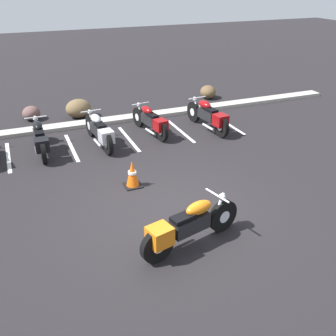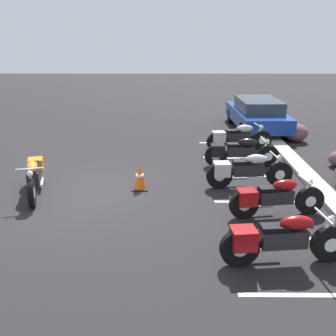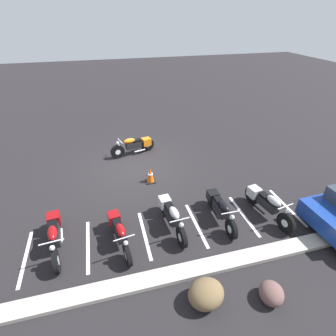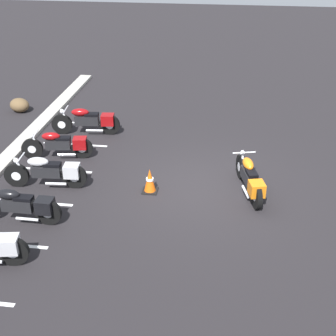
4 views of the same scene
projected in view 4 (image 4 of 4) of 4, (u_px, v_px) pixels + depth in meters
The scene contains 13 objects.
ground at pixel (204, 187), 12.59m from camera, with size 60.00×60.00×0.00m, color black.
motorcycle_orange_featured at pixel (250, 178), 12.06m from camera, with size 2.18×0.85×0.87m.
parked_bike_1 at pixel (20, 205), 10.94m from camera, with size 0.61×2.18×0.86m.
parked_bike_2 at pixel (49, 172), 12.37m from camera, with size 0.62×2.23×0.88m.
parked_bike_3 at pixel (60, 145), 13.89m from camera, with size 0.69×2.11×0.83m.
parked_bike_4 at pixel (89, 121), 15.44m from camera, with size 0.66×2.27×0.89m.
landscape_rock_1 at pixel (20, 105), 17.34m from camera, with size 0.76×0.63×0.51m, color brown.
traffic_cone at pixel (150, 181), 12.25m from camera, with size 0.40×0.40×0.66m.
stall_line_1 at pixel (3, 244), 10.39m from camera, with size 0.10×2.10×0.00m, color white.
stall_line_2 at pixel (33, 202), 11.90m from camera, with size 0.10×2.10×0.00m, color white.
stall_line_3 at pixel (56, 170), 13.42m from camera, with size 0.10×2.10×0.00m, color white.
stall_line_4 at pixel (75, 144), 14.94m from camera, with size 0.10×2.10×0.00m, color white.
stall_line_5 at pixel (90, 123), 16.45m from camera, with size 0.10×2.10×0.00m, color white.
Camera 4 is at (-10.88, -0.50, 6.41)m, focal length 50.00 mm.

